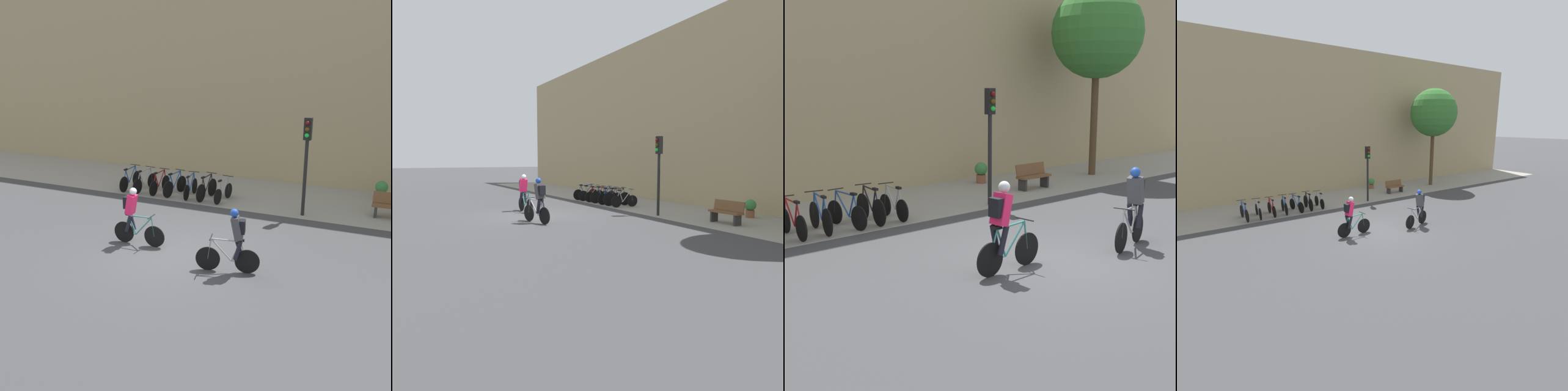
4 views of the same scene
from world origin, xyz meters
TOP-DOWN VIEW (x-y plane):
  - ground at (0.00, 0.00)m, footprint 200.00×200.00m
  - kerb_strip at (0.00, 6.75)m, footprint 44.00×4.50m
  - building_facade at (0.00, 9.30)m, footprint 44.00×0.60m
  - cyclist_pink at (-1.36, 0.17)m, footprint 1.69×0.46m
  - cyclist_grey at (2.07, -0.44)m, footprint 1.67×0.59m
  - parked_bike_0 at (-4.67, 5.30)m, footprint 0.46×1.71m
  - parked_bike_1 at (-3.97, 5.30)m, footprint 0.46×1.68m
  - parked_bike_2 at (-3.27, 5.30)m, footprint 0.46×1.61m
  - parked_bike_3 at (-2.57, 5.30)m, footprint 0.46×1.64m
  - parked_bike_4 at (-1.87, 5.30)m, footprint 0.46×1.66m
  - parked_bike_5 at (-1.17, 5.30)m, footprint 0.46×1.67m
  - parked_bike_6 at (-0.47, 5.30)m, footprint 0.46×1.55m
  - traffic_light_pole at (2.71, 4.91)m, footprint 0.26×0.30m
  - bench at (5.65, 5.86)m, footprint 1.41×0.44m
  - street_tree_0 at (9.89, 6.48)m, footprint 3.60×3.60m
  - potted_plant at (5.09, 7.96)m, footprint 0.48×0.48m

SIDE VIEW (x-z plane):
  - ground at x=0.00m, z-range 0.00..0.00m
  - kerb_strip at x=0.00m, z-range 0.00..0.01m
  - parked_bike_6 at x=-0.47m, z-range -0.09..0.85m
  - parked_bike_2 at x=-3.27m, z-range -0.09..0.85m
  - parked_bike_1 at x=-3.97m, z-range -0.09..0.86m
  - parked_bike_4 at x=-1.87m, z-range -0.09..0.86m
  - parked_bike_0 at x=-4.67m, z-range -0.09..0.87m
  - parked_bike_3 at x=-2.57m, z-range -0.08..0.89m
  - parked_bike_5 at x=-1.17m, z-range -0.08..0.91m
  - potted_plant at x=5.09m, z-range 0.05..0.83m
  - bench at x=5.65m, z-range 0.01..0.90m
  - cyclist_grey at x=2.07m, z-range 0.06..1.83m
  - cyclist_pink at x=-1.36m, z-range 0.06..1.83m
  - traffic_light_pole at x=2.71m, z-range 0.68..4.15m
  - building_facade at x=0.00m, z-range 0.00..9.95m
  - street_tree_0 at x=9.89m, z-range 1.90..9.35m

